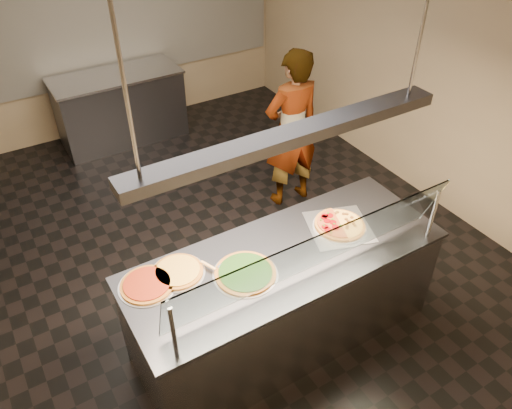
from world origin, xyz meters
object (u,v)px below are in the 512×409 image
worker (292,130)px  half_pizza_sausage (348,220)px  serving_counter (284,296)px  perforated_tray (339,227)px  pizza_spatula (217,266)px  half_pizza_pepperoni (330,228)px  pizza_spinach (245,273)px  pizza_tomato (147,285)px  sneeze_guard (316,252)px  heat_lamp_housing (292,136)px  pizza_cheese (178,271)px  prep_table (121,107)px

worker → half_pizza_sausage: bearing=73.3°
serving_counter → perforated_tray: size_ratio=4.05×
perforated_tray → pizza_spatula: pizza_spatula is taller
serving_counter → half_pizza_pepperoni: (0.45, 0.05, 0.50)m
perforated_tray → worker: 1.68m
perforated_tray → pizza_spatula: (-1.06, 0.10, 0.02)m
pizza_spinach → serving_counter: bearing=3.0°
perforated_tray → pizza_spinach: bearing=-176.0°
pizza_spinach → pizza_tomato: (-0.64, 0.26, -0.00)m
sneeze_guard → perforated_tray: sneeze_guard is taller
pizza_tomato → heat_lamp_housing: bearing=-13.4°
sneeze_guard → heat_lamp_housing: size_ratio=0.98×
pizza_spinach → heat_lamp_housing: heat_lamp_housing is taller
serving_counter → perforated_tray: (0.54, 0.04, 0.47)m
half_pizza_sausage → heat_lamp_housing: heat_lamp_housing is taller
pizza_cheese → heat_lamp_housing: heat_lamp_housing is taller
serving_counter → half_pizza_sausage: bearing=4.3°
half_pizza_pepperoni → heat_lamp_housing: (-0.45, -0.05, 0.99)m
pizza_spatula → heat_lamp_housing: (0.51, -0.14, 0.99)m
sneeze_guard → pizza_cheese: bearing=142.7°
half_pizza_pepperoni → sneeze_guard: bearing=-139.0°
pizza_spatula → heat_lamp_housing: heat_lamp_housing is taller
half_pizza_pepperoni → pizza_tomato: half_pizza_pepperoni is taller
serving_counter → pizza_spatula: (-0.51, 0.14, 0.49)m
pizza_cheese → pizza_tomato: 0.24m
perforated_tray → heat_lamp_housing: heat_lamp_housing is taller
pizza_spatula → sneeze_guard: bearing=-43.2°
pizza_spinach → pizza_cheese: (-0.41, 0.27, -0.00)m
half_pizza_sausage → pizza_spatula: 1.16m
pizza_spinach → perforated_tray: bearing=4.0°
pizza_spinach → pizza_tomato: pizza_spinach is taller
pizza_cheese → pizza_spinach: bearing=-33.2°
perforated_tray → pizza_spinach: (-0.91, -0.06, 0.01)m
pizza_tomato → worker: bearing=32.1°
serving_counter → half_pizza_pepperoni: bearing=6.0°
sneeze_guard → pizza_tomato: 1.20m
half_pizza_sausage → pizza_tomato: bearing=173.3°
half_pizza_sausage → prep_table: size_ratio=0.27×
perforated_tray → prep_table: perforated_tray is taller
pizza_spatula → worker: bearing=41.2°
half_pizza_sausage → worker: size_ratio=0.25×
prep_table → pizza_spinach: bearing=-95.3°
sneeze_guard → pizza_spatula: 0.75m
prep_table → worker: bearing=-63.9°
serving_counter → prep_table: (0.00, 3.96, 0.00)m
pizza_cheese → pizza_spatula: 0.28m
perforated_tray → half_pizza_pepperoni: half_pizza_pepperoni is taller
worker → pizza_cheese: bearing=36.7°
serving_counter → worker: worker is taller
serving_counter → pizza_cheese: 0.94m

